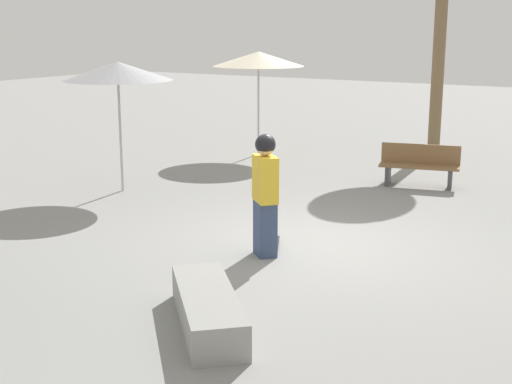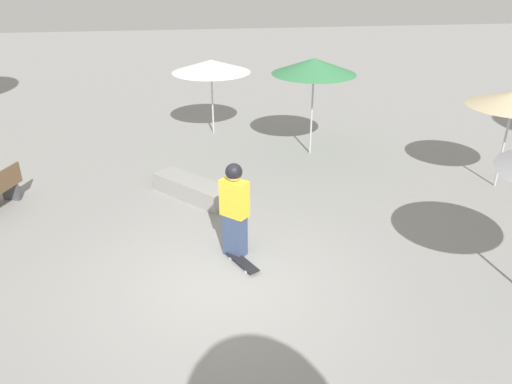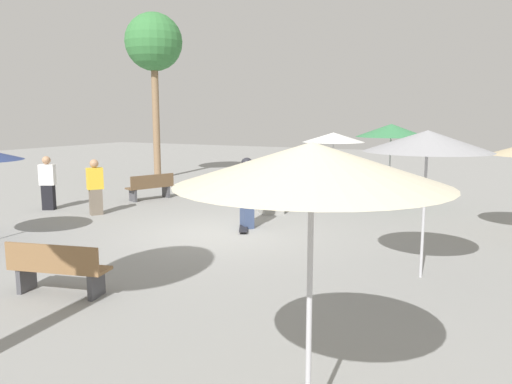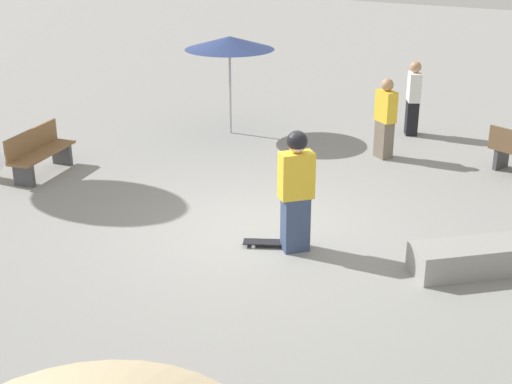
# 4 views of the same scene
# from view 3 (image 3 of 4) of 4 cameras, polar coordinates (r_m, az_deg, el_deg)

# --- Properties ---
(ground_plane) EXTENTS (60.00, 60.00, 0.00)m
(ground_plane) POSITION_cam_3_polar(r_m,az_deg,el_deg) (12.03, -4.01, -4.69)
(ground_plane) COLOR gray
(skater_main) EXTENTS (0.51, 0.52, 1.77)m
(skater_main) POSITION_cam_3_polar(r_m,az_deg,el_deg) (12.38, -1.04, 0.20)
(skater_main) COLOR #38476B
(skater_main) RESTS_ON ground_plane
(skateboard) EXTENTS (0.80, 0.54, 0.07)m
(skateboard) POSITION_cam_3_polar(r_m,az_deg,el_deg) (12.21, -1.44, -4.20)
(skateboard) COLOR black
(skateboard) RESTS_ON ground_plane
(concrete_ledge) EXTENTS (1.83, 1.77, 0.40)m
(concrete_ledge) POSITION_cam_3_polar(r_m,az_deg,el_deg) (15.00, 0.95, -1.20)
(concrete_ledge) COLOR gray
(concrete_ledge) RESTS_ON ground_plane
(bench_near) EXTENTS (1.65, 0.99, 0.85)m
(bench_near) POSITION_cam_3_polar(r_m,az_deg,el_deg) (16.97, -11.96, 0.56)
(bench_near) COLOR #47474C
(bench_near) RESTS_ON ground_plane
(bench_far) EXTENTS (0.80, 1.66, 0.85)m
(bench_far) POSITION_cam_3_polar(r_m,az_deg,el_deg) (8.46, -21.72, -8.17)
(bench_far) COLOR #47474C
(bench_far) RESTS_ON ground_plane
(shade_umbrella_white) EXTENTS (2.26, 2.26, 2.17)m
(shade_umbrella_white) POSITION_cam_3_polar(r_m,az_deg,el_deg) (18.51, 8.85, 6.19)
(shade_umbrella_white) COLOR #B7B7BC
(shade_umbrella_white) RESTS_ON ground_plane
(shade_umbrella_cream) EXTENTS (2.29, 2.29, 2.59)m
(shade_umbrella_cream) POSITION_cam_3_polar(r_m,az_deg,el_deg) (4.11, 6.40, 3.17)
(shade_umbrella_cream) COLOR #B7B7BC
(shade_umbrella_cream) RESTS_ON ground_plane
(shade_umbrella_grey) EXTENTS (2.13, 2.13, 2.55)m
(shade_umbrella_grey) POSITION_cam_3_polar(r_m,az_deg,el_deg) (8.86, 19.01, 5.51)
(shade_umbrella_grey) COLOR #B7B7BC
(shade_umbrella_grey) RESTS_ON ground_plane
(shade_umbrella_green) EXTENTS (2.15, 2.15, 2.53)m
(shade_umbrella_green) POSITION_cam_3_polar(r_m,az_deg,el_deg) (15.89, 15.19, 6.80)
(shade_umbrella_green) COLOR #B7B7BC
(shade_umbrella_green) RESTS_ON ground_plane
(palm_tree_far_back) EXTENTS (2.45, 2.45, 7.12)m
(palm_tree_far_back) POSITION_cam_3_polar(r_m,az_deg,el_deg) (22.70, -11.61, 16.20)
(palm_tree_far_back) COLOR #896B4C
(palm_tree_far_back) RESTS_ON ground_plane
(bystander_watching) EXTENTS (0.42, 0.50, 1.60)m
(bystander_watching) POSITION_cam_3_polar(r_m,az_deg,el_deg) (16.04, -22.70, 0.94)
(bystander_watching) COLOR black
(bystander_watching) RESTS_ON ground_plane
(bystander_far) EXTENTS (0.49, 0.44, 1.58)m
(bystander_far) POSITION_cam_3_polar(r_m,az_deg,el_deg) (14.76, -17.90, 0.52)
(bystander_far) COLOR #726656
(bystander_far) RESTS_ON ground_plane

